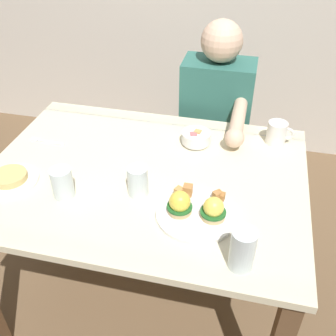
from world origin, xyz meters
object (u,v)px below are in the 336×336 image
at_px(fork, 45,141).
at_px(dining_table, 145,194).
at_px(water_glass_far, 242,251).
at_px(side_plate, 10,179).
at_px(water_glass_near, 63,184).
at_px(diner_person, 215,121).
at_px(fruit_bowl, 196,138).
at_px(coffee_mug, 277,132).
at_px(eggs_benedict_plate, 196,209).
at_px(water_glass_extra, 138,182).

bearing_deg(fork, dining_table, -13.67).
height_order(water_glass_far, side_plate, water_glass_far).
relative_size(dining_table, water_glass_near, 10.81).
bearing_deg(diner_person, water_glass_far, -78.43).
xyz_separation_m(fruit_bowl, water_glass_far, (0.24, -0.60, 0.03)).
distance_m(fruit_bowl, water_glass_near, 0.58).
height_order(coffee_mug, water_glass_near, water_glass_near).
height_order(coffee_mug, side_plate, coffee_mug).
height_order(water_glass_near, side_plate, water_glass_near).
height_order(dining_table, diner_person, diner_person).
bearing_deg(water_glass_near, dining_table, 38.43).
xyz_separation_m(eggs_benedict_plate, coffee_mug, (0.25, 0.51, 0.02)).
height_order(dining_table, water_glass_near, water_glass_near).
distance_m(water_glass_extra, diner_person, 0.75).
bearing_deg(coffee_mug, eggs_benedict_plate, -116.06).
bearing_deg(coffee_mug, fruit_bowl, -165.33).
xyz_separation_m(fruit_bowl, fork, (-0.62, -0.13, -0.03)).
bearing_deg(water_glass_near, water_glass_extra, 15.78).
xyz_separation_m(dining_table, diner_person, (0.19, 0.60, 0.02)).
relative_size(fruit_bowl, water_glass_extra, 1.09).
distance_m(eggs_benedict_plate, water_glass_extra, 0.23).
distance_m(dining_table, fruit_bowl, 0.32).
bearing_deg(dining_table, side_plate, -160.60).
relative_size(eggs_benedict_plate, diner_person, 0.24).
relative_size(dining_table, diner_person, 1.05).
bearing_deg(water_glass_extra, side_plate, -174.52).
distance_m(eggs_benedict_plate, fork, 0.75).
relative_size(dining_table, side_plate, 6.00).
bearing_deg(water_glass_near, fork, 127.40).
relative_size(water_glass_near, water_glass_extra, 1.01).
xyz_separation_m(dining_table, side_plate, (-0.46, -0.16, 0.12)).
xyz_separation_m(eggs_benedict_plate, side_plate, (-0.69, 0.02, -0.01)).
relative_size(water_glass_near, water_glass_far, 0.82).
bearing_deg(diner_person, coffee_mug, -43.92).
xyz_separation_m(water_glass_near, side_plate, (-0.22, 0.02, -0.04)).
distance_m(dining_table, diner_person, 0.63).
relative_size(eggs_benedict_plate, fork, 1.73).
height_order(fruit_bowl, water_glass_extra, water_glass_extra).
distance_m(water_glass_far, diner_person, 0.99).
bearing_deg(dining_table, fruit_bowl, 57.78).
relative_size(coffee_mug, side_plate, 0.56).
bearing_deg(side_plate, diner_person, 49.40).
relative_size(dining_table, coffee_mug, 10.80).
xyz_separation_m(fork, side_plate, (0.01, -0.27, 0.01)).
bearing_deg(water_glass_far, fruit_bowl, 111.54).
relative_size(fork, diner_person, 0.14).
xyz_separation_m(water_glass_near, water_glass_extra, (0.25, 0.07, 0.00)).
relative_size(fruit_bowl, water_glass_near, 1.08).
height_order(eggs_benedict_plate, coffee_mug, coffee_mug).
height_order(eggs_benedict_plate, fruit_bowl, eggs_benedict_plate).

